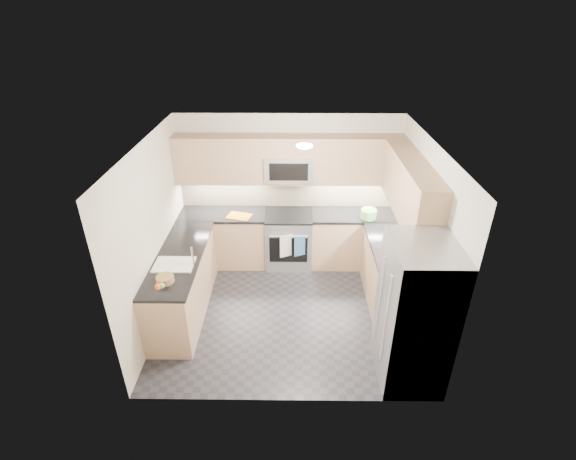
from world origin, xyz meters
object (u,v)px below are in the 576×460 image
at_px(cutting_board, 239,216).
at_px(fruit_basket, 165,279).
at_px(gas_range, 289,240).
at_px(utensil_bowl, 369,214).
at_px(microwave, 289,167).
at_px(refrigerator, 415,314).

height_order(cutting_board, fruit_basket, fruit_basket).
relative_size(gas_range, utensil_bowl, 3.57).
distance_m(utensil_bowl, cutting_board, 2.09).
distance_m(cutting_board, fruit_basket, 1.93).
relative_size(gas_range, microwave, 1.20).
distance_m(gas_range, cutting_board, 0.94).
xyz_separation_m(microwave, refrigerator, (1.45, -2.55, -0.80)).
height_order(refrigerator, utensil_bowl, refrigerator).
relative_size(refrigerator, fruit_basket, 8.17).
bearing_deg(microwave, utensil_bowl, -10.84).
bearing_deg(refrigerator, utensil_bowl, 94.08).
height_order(gas_range, microwave, microwave).
bearing_deg(refrigerator, cutting_board, 134.04).
relative_size(microwave, utensil_bowl, 2.98).
distance_m(gas_range, refrigerator, 2.86).
relative_size(utensil_bowl, fruit_basket, 1.16).
bearing_deg(utensil_bowl, refrigerator, -85.92).
height_order(utensil_bowl, fruit_basket, utensil_bowl).
xyz_separation_m(refrigerator, cutting_board, (-2.25, 2.33, 0.05)).
distance_m(microwave, cutting_board, 1.12).
bearing_deg(microwave, gas_range, -90.00).
bearing_deg(fruit_basket, microwave, 53.16).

